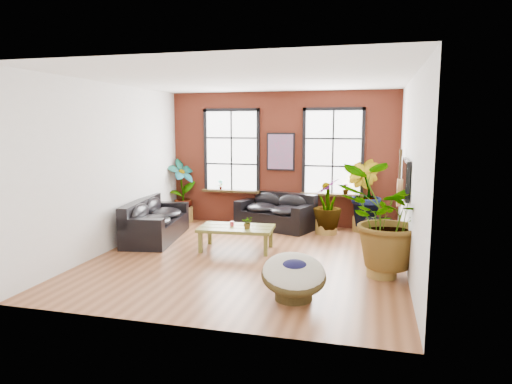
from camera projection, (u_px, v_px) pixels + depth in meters
room at (250, 170)px, 9.02m from camera, size 6.04×6.54×3.54m
sofa_back at (276, 212)px, 11.76m from camera, size 2.17×1.57×0.90m
sofa_left at (154, 221)px, 10.63m from camera, size 1.31×2.43×0.91m
coffee_table at (236, 229)px, 9.67m from camera, size 1.61×1.00×0.60m
papasan_chair at (294, 275)px, 6.90m from camera, size 1.24×1.25×0.74m
poster at (281, 152)px, 11.90m from camera, size 0.74×0.06×0.98m
tv_wall_unit at (404, 182)px, 8.75m from camera, size 0.13×1.86×1.20m
media_box at (379, 229)px, 10.55m from camera, size 0.68×0.60×0.49m
pot_back_left at (183, 214)px, 12.58m from camera, size 0.61×0.61×0.40m
pot_back_right at (363, 224)px, 11.41m from camera, size 0.67×0.67×0.37m
pot_right_wall at (382, 266)px, 7.97m from camera, size 0.63×0.63×0.38m
pot_mid at (326, 226)px, 11.17m from camera, size 0.57×0.57×0.38m
floor_plant_back_left at (182, 188)px, 12.51m from camera, size 0.95×1.00×1.58m
floor_plant_back_right at (364, 193)px, 11.27m from camera, size 1.17×1.17×1.66m
floor_plant_right_wall at (385, 218)px, 7.83m from camera, size 1.85×1.68×1.79m
floor_plant_mid at (327, 204)px, 11.05m from camera, size 0.75×0.75×1.22m
table_plant at (248, 222)px, 9.47m from camera, size 0.27×0.24×0.26m
sill_plant_left at (220, 185)px, 12.39m from camera, size 0.17×0.17×0.27m
sill_plant_right at (346, 189)px, 11.56m from camera, size 0.19×0.19×0.27m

